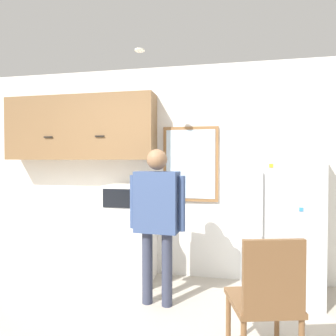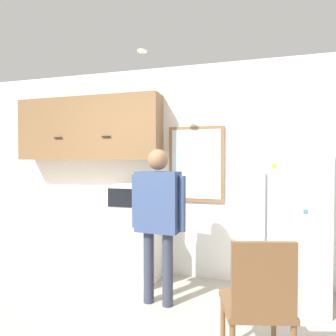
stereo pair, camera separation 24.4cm
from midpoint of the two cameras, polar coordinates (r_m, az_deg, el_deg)
back_wall at (r=3.91m, az=3.39°, el=-0.65°), size 6.00×0.06×2.70m
counter at (r=4.18m, az=-14.15°, el=-12.96°), size 2.03×0.57×0.91m
upper_cabinets at (r=4.18m, az=-13.35°, el=7.28°), size 2.03×0.33×0.84m
microwave at (r=3.72m, az=-5.11°, el=-5.34°), size 0.49×0.42×0.28m
person at (r=3.11m, az=0.35°, el=-8.06°), size 0.59×0.25×1.61m
refrigerator at (r=3.50m, az=23.22°, el=-8.27°), size 0.79×0.72×1.82m
chair at (r=2.36m, az=19.98°, el=-22.61°), size 0.56×0.56×0.97m
window at (r=3.81m, az=7.23°, el=0.74°), size 0.70×0.05×0.95m
ceiling_light at (r=3.48m, az=-2.79°, el=21.39°), size 0.11×0.11×0.01m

